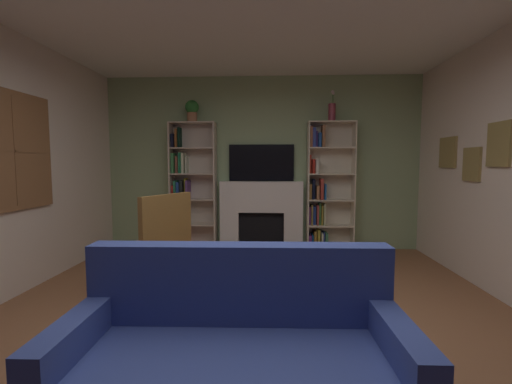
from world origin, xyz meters
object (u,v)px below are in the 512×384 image
object	(u,v)px
coffee_table	(247,304)
bookshelf_left	(188,188)
potted_plant	(192,110)
couch	(236,367)
bookshelf_right	(324,190)
vase_with_flowers	(332,111)
tv	(262,163)
fireplace	(261,214)
armchair	(154,244)

from	to	relation	value
coffee_table	bookshelf_left	bearing A→B (deg)	111.28
potted_plant	couch	distance (m)	4.23
bookshelf_right	coffee_table	size ratio (longest dim) A/B	2.50
couch	bookshelf_left	bearing A→B (deg)	107.22
vase_with_flowers	coffee_table	xyz separation A→B (m)	(-1.08, -2.88, -1.82)
potted_plant	vase_with_flowers	world-z (taller)	vase_with_flowers
tv	fireplace	bearing A→B (deg)	-90.00
bookshelf_left	vase_with_flowers	bearing A→B (deg)	-1.27
vase_with_flowers	armchair	bearing A→B (deg)	-139.11
couch	tv	bearing A→B (deg)	89.82
bookshelf_right	armchair	bearing A→B (deg)	-137.20
bookshelf_right	tv	bearing A→B (deg)	175.63
bookshelf_right	potted_plant	bearing A→B (deg)	-178.72
vase_with_flowers	fireplace	bearing A→B (deg)	177.14
bookshelf_right	couch	bearing A→B (deg)	-105.04
tv	coffee_table	bearing A→B (deg)	-90.20
vase_with_flowers	couch	size ratio (longest dim) A/B	0.26
vase_with_flowers	armchair	xyz separation A→B (m)	(-2.13, -1.84, -1.62)
bookshelf_right	vase_with_flowers	world-z (taller)	vase_with_flowers
coffee_table	vase_with_flowers	bearing A→B (deg)	69.52
bookshelf_right	potted_plant	distance (m)	2.39
tv	bookshelf_left	world-z (taller)	bookshelf_left
fireplace	bookshelf_right	xyz separation A→B (m)	(0.98, -0.01, 0.38)
armchair	coffee_table	distance (m)	1.49
fireplace	bookshelf_left	bearing A→B (deg)	-179.80
fireplace	potted_plant	size ratio (longest dim) A/B	4.19
vase_with_flowers	potted_plant	bearing A→B (deg)	-180.00
fireplace	coffee_table	xyz separation A→B (m)	(-0.01, -2.94, -0.23)
fireplace	vase_with_flowers	size ratio (longest dim) A/B	3.00
potted_plant	vase_with_flowers	size ratio (longest dim) A/B	0.72
bookshelf_left	couch	world-z (taller)	bookshelf_left
fireplace	tv	world-z (taller)	tv
bookshelf_left	armchair	bearing A→B (deg)	-87.22
potted_plant	tv	bearing A→B (deg)	6.43
potted_plant	vase_with_flowers	distance (m)	2.13
potted_plant	couch	size ratio (longest dim) A/B	0.19
fireplace	couch	bearing A→B (deg)	-90.18
vase_with_flowers	armchair	world-z (taller)	vase_with_flowers
armchair	vase_with_flowers	bearing A→B (deg)	40.89
tv	bookshelf_left	bearing A→B (deg)	-176.49
fireplace	coffee_table	world-z (taller)	fireplace
coffee_table	fireplace	bearing A→B (deg)	89.80
tv	bookshelf_left	xyz separation A→B (m)	(-1.15, -0.07, -0.40)
tv	bookshelf_right	xyz separation A→B (m)	(0.98, -0.07, -0.43)
potted_plant	armchair	distance (m)	2.48
fireplace	vase_with_flowers	xyz separation A→B (m)	(1.07, -0.05, 1.59)
potted_plant	couch	bearing A→B (deg)	-73.82
tv	armchair	size ratio (longest dim) A/B	0.97
fireplace	bookshelf_right	bearing A→B (deg)	-0.46
tv	bookshelf_right	size ratio (longest dim) A/B	0.51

